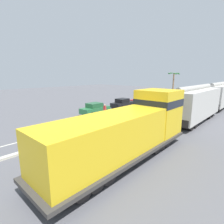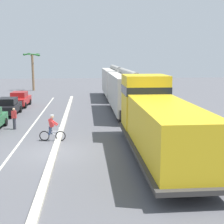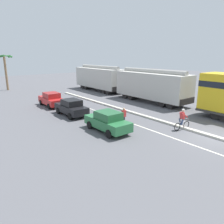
{
  "view_description": "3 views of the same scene",
  "coord_description": "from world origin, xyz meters",
  "px_view_note": "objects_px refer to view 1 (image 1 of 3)",
  "views": [
    {
      "loc": [
        12.15,
        -9.66,
        5.34
      ],
      "look_at": [
        -0.44,
        4.0,
        1.36
      ],
      "focal_mm": 28.0,
      "sensor_mm": 36.0,
      "label": 1
    },
    {
      "loc": [
        1.8,
        -17.34,
        5.42
      ],
      "look_at": [
        3.47,
        2.07,
        1.91
      ],
      "focal_mm": 50.0,
      "sensor_mm": 36.0,
      "label": 2
    },
    {
      "loc": [
        -15.06,
        -7.29,
        5.89
      ],
      "look_at": [
        -3.53,
        7.56,
        0.93
      ],
      "focal_mm": 35.0,
      "sensor_mm": 36.0,
      "label": 3
    }
  ],
  "objects_px": {
    "locomotive": "(131,130)",
    "cyclist": "(102,120)",
    "parked_car_black": "(123,103)",
    "parked_car_red": "(140,100)",
    "palm_tree_near": "(174,78)",
    "pedestrian_by_cars": "(105,110)",
    "hopper_car_middle": "(218,95)",
    "hopper_car_lead": "(194,104)",
    "parked_car_green": "(95,109)"
  },
  "relations": [
    {
      "from": "parked_car_black",
      "to": "parked_car_red",
      "type": "relative_size",
      "value": 0.99
    },
    {
      "from": "hopper_car_lead",
      "to": "pedestrian_by_cars",
      "type": "height_order",
      "value": "hopper_car_lead"
    },
    {
      "from": "cyclist",
      "to": "palm_tree_near",
      "type": "distance_m",
      "value": 31.29
    },
    {
      "from": "hopper_car_lead",
      "to": "parked_car_green",
      "type": "height_order",
      "value": "hopper_car_lead"
    },
    {
      "from": "parked_car_black",
      "to": "hopper_car_lead",
      "type": "bearing_deg",
      "value": -2.79
    },
    {
      "from": "parked_car_green",
      "to": "pedestrian_by_cars",
      "type": "relative_size",
      "value": 2.6
    },
    {
      "from": "palm_tree_near",
      "to": "pedestrian_by_cars",
      "type": "height_order",
      "value": "palm_tree_near"
    },
    {
      "from": "hopper_car_lead",
      "to": "parked_car_green",
      "type": "xyz_separation_m",
      "value": [
        -10.99,
        -5.44,
        -1.26
      ]
    },
    {
      "from": "hopper_car_middle",
      "to": "parked_car_black",
      "type": "distance_m",
      "value": 15.68
    },
    {
      "from": "parked_car_green",
      "to": "cyclist",
      "type": "distance_m",
      "value": 5.98
    },
    {
      "from": "hopper_car_middle",
      "to": "cyclist",
      "type": "xyz_separation_m",
      "value": [
        -6.08,
        -20.45,
        -1.26
      ]
    },
    {
      "from": "hopper_car_middle",
      "to": "parked_car_red",
      "type": "xyz_separation_m",
      "value": [
        -11.0,
        -6.04,
        -1.26
      ]
    },
    {
      "from": "hopper_car_middle",
      "to": "pedestrian_by_cars",
      "type": "xyz_separation_m",
      "value": [
        -9.22,
        -16.95,
        -1.23
      ]
    },
    {
      "from": "hopper_car_middle",
      "to": "palm_tree_near",
      "type": "bearing_deg",
      "value": 140.29
    },
    {
      "from": "parked_car_black",
      "to": "palm_tree_near",
      "type": "bearing_deg",
      "value": 92.85
    },
    {
      "from": "parked_car_green",
      "to": "palm_tree_near",
      "type": "bearing_deg",
      "value": 92.33
    },
    {
      "from": "cyclist",
      "to": "parked_car_black",
      "type": "bearing_deg",
      "value": 117.84
    },
    {
      "from": "hopper_car_lead",
      "to": "hopper_car_middle",
      "type": "relative_size",
      "value": 1.0
    },
    {
      "from": "cyclist",
      "to": "parked_car_red",
      "type": "bearing_deg",
      "value": 108.83
    },
    {
      "from": "parked_car_green",
      "to": "hopper_car_middle",
      "type": "bearing_deg",
      "value": 57.17
    },
    {
      "from": "palm_tree_near",
      "to": "pedestrian_by_cars",
      "type": "distance_m",
      "value": 27.37
    },
    {
      "from": "hopper_car_lead",
      "to": "palm_tree_near",
      "type": "bearing_deg",
      "value": 119.19
    },
    {
      "from": "hopper_car_middle",
      "to": "pedestrian_by_cars",
      "type": "height_order",
      "value": "hopper_car_middle"
    },
    {
      "from": "parked_car_black",
      "to": "cyclist",
      "type": "distance_m",
      "value": 10.62
    },
    {
      "from": "cyclist",
      "to": "palm_tree_near",
      "type": "relative_size",
      "value": 0.29
    },
    {
      "from": "cyclist",
      "to": "locomotive",
      "type": "bearing_deg",
      "value": -28.52
    },
    {
      "from": "hopper_car_lead",
      "to": "hopper_car_middle",
      "type": "xyz_separation_m",
      "value": [
        0.0,
        11.6,
        0.0
      ]
    },
    {
      "from": "locomotive",
      "to": "hopper_car_middle",
      "type": "distance_m",
      "value": 23.76
    },
    {
      "from": "parked_car_red",
      "to": "palm_tree_near",
      "type": "height_order",
      "value": "palm_tree_near"
    },
    {
      "from": "parked_car_red",
      "to": "palm_tree_near",
      "type": "relative_size",
      "value": 0.7
    },
    {
      "from": "hopper_car_middle",
      "to": "pedestrian_by_cars",
      "type": "distance_m",
      "value": 19.33
    },
    {
      "from": "parked_car_red",
      "to": "cyclist",
      "type": "height_order",
      "value": "cyclist"
    },
    {
      "from": "parked_car_red",
      "to": "cyclist",
      "type": "xyz_separation_m",
      "value": [
        4.91,
        -14.41,
        0.0
      ]
    },
    {
      "from": "parked_car_green",
      "to": "cyclist",
      "type": "xyz_separation_m",
      "value": [
        4.91,
        -3.41,
        0.0
      ]
    },
    {
      "from": "palm_tree_near",
      "to": "hopper_car_middle",
      "type": "bearing_deg",
      "value": -39.71
    },
    {
      "from": "pedestrian_by_cars",
      "to": "hopper_car_middle",
      "type": "bearing_deg",
      "value": 61.45
    },
    {
      "from": "hopper_car_middle",
      "to": "palm_tree_near",
      "type": "relative_size",
      "value": 1.76
    },
    {
      "from": "parked_car_black",
      "to": "palm_tree_near",
      "type": "distance_m",
      "value": 21.43
    },
    {
      "from": "locomotive",
      "to": "parked_car_red",
      "type": "bearing_deg",
      "value": 121.82
    },
    {
      "from": "locomotive",
      "to": "cyclist",
      "type": "distance_m",
      "value": 6.99
    },
    {
      "from": "palm_tree_near",
      "to": "pedestrian_by_cars",
      "type": "bearing_deg",
      "value": -83.92
    },
    {
      "from": "parked_car_green",
      "to": "cyclist",
      "type": "relative_size",
      "value": 2.45
    },
    {
      "from": "locomotive",
      "to": "hopper_car_middle",
      "type": "bearing_deg",
      "value": 90.0
    },
    {
      "from": "parked_car_black",
      "to": "palm_tree_near",
      "type": "xyz_separation_m",
      "value": [
        -1.05,
        21.1,
        3.6
      ]
    },
    {
      "from": "locomotive",
      "to": "hopper_car_lead",
      "type": "distance_m",
      "value": 12.16
    },
    {
      "from": "locomotive",
      "to": "parked_car_black",
      "type": "xyz_separation_m",
      "value": [
        -11.04,
        12.7,
        -0.98
      ]
    },
    {
      "from": "parked_car_black",
      "to": "palm_tree_near",
      "type": "height_order",
      "value": "palm_tree_near"
    },
    {
      "from": "hopper_car_lead",
      "to": "hopper_car_middle",
      "type": "distance_m",
      "value": 11.6
    },
    {
      "from": "hopper_car_lead",
      "to": "parked_car_red",
      "type": "xyz_separation_m",
      "value": [
        -11.0,
        5.56,
        -1.26
      ]
    },
    {
      "from": "locomotive",
      "to": "cyclist",
      "type": "xyz_separation_m",
      "value": [
        -6.08,
        3.31,
        -0.98
      ]
    }
  ]
}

